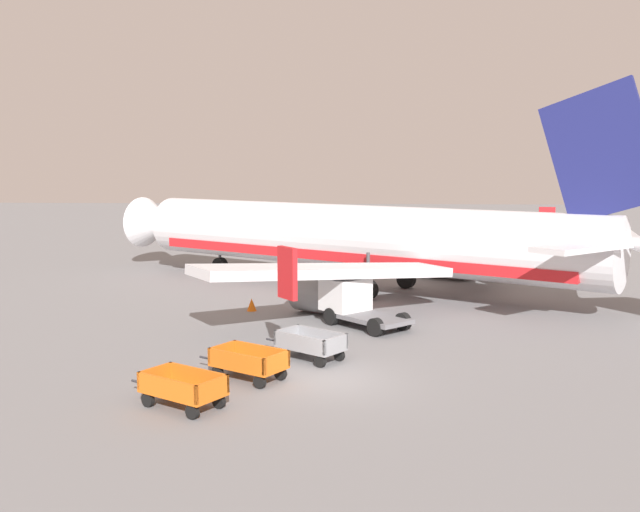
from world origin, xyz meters
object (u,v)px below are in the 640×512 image
traffic_cone_near_plane (252,305)px  airplane (366,239)px  baggage_cart_third_in_row (310,344)px  baggage_cart_nearest (183,388)px  service_truck_beside_carts (353,301)px  baggage_cart_second_in_row (248,362)px

traffic_cone_near_plane → airplane: bearing=46.2°
baggage_cart_third_in_row → traffic_cone_near_plane: (-3.63, 8.84, -0.28)m
baggage_cart_nearest → service_truck_beside_carts: size_ratio=0.77×
airplane → baggage_cart_nearest: 21.31m
service_truck_beside_carts → traffic_cone_near_plane: (-5.12, 2.69, -0.78)m
airplane → traffic_cone_near_plane: airplane is taller
baggage_cart_second_in_row → traffic_cone_near_plane: baggage_cart_second_in_row is taller
service_truck_beside_carts → baggage_cart_second_in_row: bearing=-111.4°
baggage_cart_second_in_row → baggage_cart_third_in_row: size_ratio=1.04×
baggage_cart_second_in_row → traffic_cone_near_plane: 11.58m
traffic_cone_near_plane → baggage_cart_second_in_row: bearing=-81.6°
airplane → baggage_cart_nearest: size_ratio=9.88×
baggage_cart_nearest → baggage_cart_second_in_row: size_ratio=1.00×
airplane → baggage_cart_second_in_row: size_ratio=9.88×
airplane → baggage_cart_nearest: bearing=-105.4°
airplane → baggage_cart_third_in_row: 15.20m
baggage_cart_third_in_row → traffic_cone_near_plane: 9.56m
baggage_cart_nearest → baggage_cart_third_in_row: same height
baggage_cart_nearest → baggage_cart_third_in_row: bearing=58.1°
baggage_cart_third_in_row → service_truck_beside_carts: service_truck_beside_carts is taller
baggage_cart_nearest → traffic_cone_near_plane: baggage_cart_nearest is taller
airplane → traffic_cone_near_plane: bearing=-133.8°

